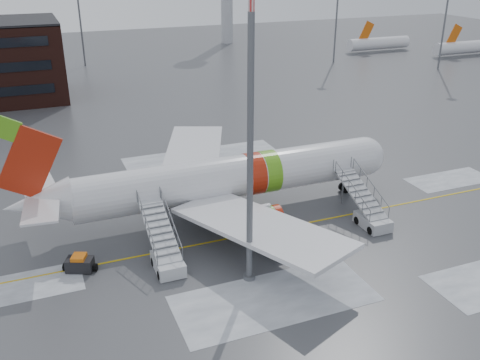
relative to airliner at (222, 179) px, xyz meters
name	(u,v)px	position (x,y,z in m)	size (l,w,h in m)	color
ground	(287,221)	(4.90, -3.52, -3.42)	(260.00, 260.00, 0.00)	#494C4F
airliner	(222,179)	(0.00, 0.00, 0.00)	(35.03, 32.97, 11.18)	silver
airstair_fwd	(368,212)	(11.24, -6.54, -2.35)	(2.05, 7.70, 3.48)	#AAACB1
airstair_aft	(165,253)	(-7.00, -6.54, -2.35)	(2.05, 7.70, 3.48)	silver
pushback_tug	(279,242)	(2.04, -7.76, -2.67)	(2.98, 2.27, 1.68)	black
baggage_tractor	(80,264)	(-13.16, -4.90, -2.86)	(2.69, 1.85, 1.32)	black
light_mast_near	(250,116)	(-1.79, -10.62, 8.94)	(1.20, 1.20, 23.78)	#595B60
distant_aircraft	(406,54)	(67.40, 60.48, -3.42)	(35.00, 18.00, 8.00)	#D8590C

